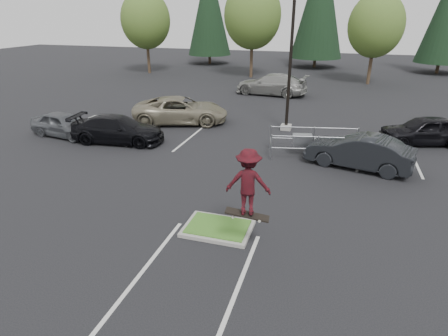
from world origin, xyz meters
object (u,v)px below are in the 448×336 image
(cart_corral, at_px, (305,140))
(car_r_black, at_px, (425,130))
(decid_a, at_px, (146,22))
(conif_b, at_px, (320,0))
(conif_a, at_px, (209,8))
(car_far_silver, at_px, (272,84))
(decid_b, at_px, (252,18))
(car_r_charc, at_px, (359,151))
(car_l_grey, at_px, (63,124))
(skateboarder, at_px, (248,183))
(car_l_tan, at_px, (180,110))
(car_l_black, at_px, (117,129))
(light_pole, at_px, (291,52))
(decid_c, at_px, (376,27))

(cart_corral, xyz_separation_m, car_r_black, (5.99, 3.60, -0.02))
(decid_a, bearing_deg, conif_b, 30.17)
(conif_a, bearing_deg, car_far_silver, -56.79)
(decid_b, distance_m, car_r_charc, 26.31)
(car_l_grey, distance_m, car_r_black, 20.01)
(skateboarder, bearing_deg, conif_b, -95.23)
(car_l_tan, bearing_deg, skateboarder, -166.58)
(decid_a, relative_size, car_r_charc, 1.90)
(skateboarder, xyz_separation_m, car_l_grey, (-12.70, 8.00, -1.63))
(conif_b, bearing_deg, skateboarder, -88.34)
(skateboarder, xyz_separation_m, car_far_silver, (-3.42, 23.00, -1.45))
(car_l_black, bearing_deg, light_pole, -65.92)
(skateboarder, distance_m, car_l_tan, 14.63)
(conif_a, distance_m, conif_b, 14.03)
(decid_b, xyz_separation_m, car_l_tan, (-0.25, -19.03, -5.22))
(conif_a, xyz_separation_m, car_l_black, (6.00, -33.00, -6.37))
(car_l_tan, bearing_deg, car_r_black, -107.40)
(conif_b, bearing_deg, decid_b, -121.09)
(decid_c, xyz_separation_m, car_far_silver, (-8.21, -7.83, -4.37))
(light_pole, relative_size, car_l_tan, 1.70)
(light_pole, xyz_separation_m, skateboarder, (0.70, -13.00, -2.23))
(car_l_grey, height_order, car_far_silver, car_far_silver)
(car_l_black, bearing_deg, cart_corral, -91.25)
(decid_c, distance_m, car_l_black, 27.16)
(conif_a, bearing_deg, car_r_black, -52.33)
(light_pole, height_order, decid_a, light_pole)
(car_l_black, xyz_separation_m, car_r_charc, (12.50, 0.00, 0.04))
(conif_b, height_order, car_r_black, conif_b)
(skateboarder, bearing_deg, car_l_grey, -39.09)
(car_l_grey, bearing_deg, car_l_black, -81.23)
(decid_a, xyz_separation_m, decid_b, (12.00, 0.50, 0.46))
(conif_b, bearing_deg, light_pole, -88.99)
(car_l_tan, xyz_separation_m, car_l_black, (-1.74, -4.50, -0.10))
(decid_b, height_order, cart_corral, decid_b)
(decid_b, distance_m, car_far_silver, 10.67)
(car_l_black, bearing_deg, car_r_charc, -96.38)
(conif_a, bearing_deg, decid_c, -26.96)
(skateboarder, relative_size, car_r_black, 0.46)
(car_l_tan, distance_m, car_l_black, 4.83)
(car_l_grey, bearing_deg, conif_a, 13.10)
(cart_corral, xyz_separation_m, car_l_tan, (-8.26, 3.60, 0.04))
(decid_c, distance_m, skateboarder, 31.34)
(light_pole, height_order, car_l_black, light_pole)
(conif_a, xyz_separation_m, car_l_grey, (2.50, -33.00, -6.40))
(conif_b, bearing_deg, car_l_grey, -108.95)
(light_pole, xyz_separation_m, car_l_black, (-8.50, -5.00, -3.83))
(conif_a, height_order, car_l_black, conif_a)
(conif_b, bearing_deg, car_r_black, -74.58)
(decid_b, distance_m, car_l_tan, 19.74)
(decid_b, relative_size, car_l_grey, 2.36)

